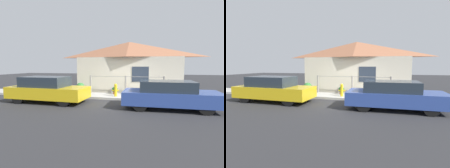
{
  "view_description": "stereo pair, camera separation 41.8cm",
  "coord_description": "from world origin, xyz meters",
  "views": [
    {
      "loc": [
        1.8,
        -9.6,
        2.0
      ],
      "look_at": [
        -0.6,
        0.3,
        0.9
      ],
      "focal_mm": 28.0,
      "sensor_mm": 36.0,
      "label": 1
    },
    {
      "loc": [
        2.2,
        -9.5,
        2.0
      ],
      "look_at": [
        -0.6,
        0.3,
        0.9
      ],
      "focal_mm": 28.0,
      "sensor_mm": 36.0,
      "label": 2
    }
  ],
  "objects": [
    {
      "name": "ground_plane",
      "position": [
        0.0,
        0.0,
        0.0
      ],
      "size": [
        60.0,
        60.0,
        0.0
      ],
      "primitive_type": "plane",
      "color": "#2D2D30"
    },
    {
      "name": "sidewalk",
      "position": [
        0.0,
        0.85,
        0.07
      ],
      "size": [
        24.0,
        1.7,
        0.13
      ],
      "color": "#B2AFA8",
      "rests_on": "ground_plane"
    },
    {
      "name": "house",
      "position": [
        0.0,
        3.01,
        2.91
      ],
      "size": [
        7.62,
        2.23,
        3.67
      ],
      "color": "beige",
      "rests_on": "ground_plane"
    },
    {
      "name": "fence",
      "position": [
        0.0,
        1.55,
        0.78
      ],
      "size": [
        4.9,
        0.1,
        1.18
      ],
      "color": "gray",
      "rests_on": "sidewalk"
    },
    {
      "name": "car_left",
      "position": [
        -3.78,
        -1.35,
        0.7
      ],
      "size": [
        4.29,
        1.75,
        1.39
      ],
      "rotation": [
        0.0,
        0.0,
        -0.02
      ],
      "color": "gold",
      "rests_on": "ground_plane"
    },
    {
      "name": "car_right",
      "position": [
        2.5,
        -1.35,
        0.66
      ],
      "size": [
        4.31,
        1.83,
        1.29
      ],
      "rotation": [
        0.0,
        0.0,
        0.02
      ],
      "color": "#2D4793",
      "rests_on": "ground_plane"
    },
    {
      "name": "fire_hydrant",
      "position": [
        -0.43,
        0.55,
        0.53
      ],
      "size": [
        0.41,
        0.18,
        0.77
      ],
      "color": "yellow",
      "rests_on": "sidewalk"
    },
    {
      "name": "potted_plant_near_hydrant",
      "position": [
        -0.65,
        1.27,
        0.4
      ],
      "size": [
        0.37,
        0.37,
        0.49
      ],
      "color": "#9E5638",
      "rests_on": "sidewalk"
    },
    {
      "name": "potted_plant_by_fence",
      "position": [
        -3.04,
        1.28,
        0.51
      ],
      "size": [
        0.58,
        0.58,
        0.69
      ],
      "color": "brown",
      "rests_on": "sidewalk"
    }
  ]
}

